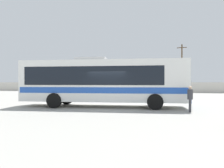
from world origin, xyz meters
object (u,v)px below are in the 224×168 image
(parked_car_second_red, at_px, (128,88))
(roadside_tree_left, at_px, (66,69))
(utility_pole_near, at_px, (182,67))
(coach_bus_white_blue, at_px, (101,81))
(attendant_by_bus_door, at_px, (190,97))
(parked_car_leftmost_white, at_px, (88,88))
(roadside_tree_midleft, at_px, (111,74))

(parked_car_second_red, height_order, roadside_tree_left, roadside_tree_left)
(utility_pole_near, bearing_deg, coach_bus_white_blue, -107.41)
(coach_bus_white_blue, relative_size, roadside_tree_left, 1.89)
(attendant_by_bus_door, distance_m, utility_pole_near, 27.53)
(parked_car_leftmost_white, bearing_deg, utility_pole_near, 24.35)
(roadside_tree_left, bearing_deg, roadside_tree_midleft, 2.86)
(roadside_tree_midleft, bearing_deg, parked_car_second_red, -60.53)
(roadside_tree_left, height_order, roadside_tree_midleft, roadside_tree_left)
(roadside_tree_left, relative_size, roadside_tree_midleft, 1.16)
(attendant_by_bus_door, xyz_separation_m, parked_car_leftmost_white, (-13.84, 19.93, -0.10))
(parked_car_leftmost_white, xyz_separation_m, utility_pole_near, (16.03, 7.26, 3.86))
(attendant_by_bus_door, bearing_deg, roadside_tree_midleft, 112.31)
(coach_bus_white_blue, relative_size, parked_car_second_red, 2.79)
(coach_bus_white_blue, distance_m, utility_pole_near, 27.24)
(roadside_tree_left, bearing_deg, parked_car_second_red, -29.81)
(utility_pole_near, xyz_separation_m, roadside_tree_midleft, (-14.59, 3.05, -0.98))
(utility_pole_near, height_order, roadside_tree_left, utility_pole_near)
(parked_car_leftmost_white, distance_m, utility_pole_near, 18.02)
(utility_pole_near, bearing_deg, roadside_tree_left, 174.22)
(coach_bus_white_blue, bearing_deg, attendant_by_bus_door, -12.61)
(attendant_by_bus_door, distance_m, parked_car_leftmost_white, 24.26)
(parked_car_leftmost_white, relative_size, roadside_tree_left, 0.67)
(roadside_tree_midleft, bearing_deg, attendant_by_bus_door, -67.69)
(coach_bus_white_blue, bearing_deg, roadside_tree_left, 120.71)
(roadside_tree_midleft, bearing_deg, coach_bus_white_blue, -77.36)
(coach_bus_white_blue, distance_m, roadside_tree_left, 33.14)
(attendant_by_bus_door, height_order, roadside_tree_left, roadside_tree_left)
(coach_bus_white_blue, relative_size, parked_car_leftmost_white, 2.82)
(parked_car_leftmost_white, height_order, parked_car_second_red, parked_car_leftmost_white)
(utility_pole_near, bearing_deg, parked_car_leftmost_white, -155.65)
(attendant_by_bus_door, relative_size, roadside_tree_midleft, 0.29)
(coach_bus_white_blue, bearing_deg, roadside_tree_midleft, 102.64)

